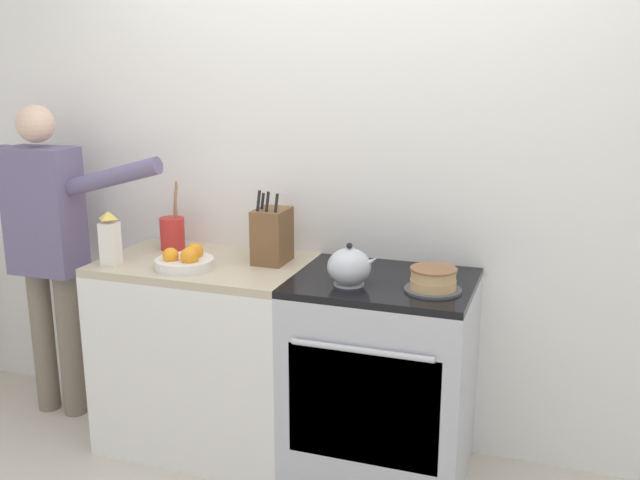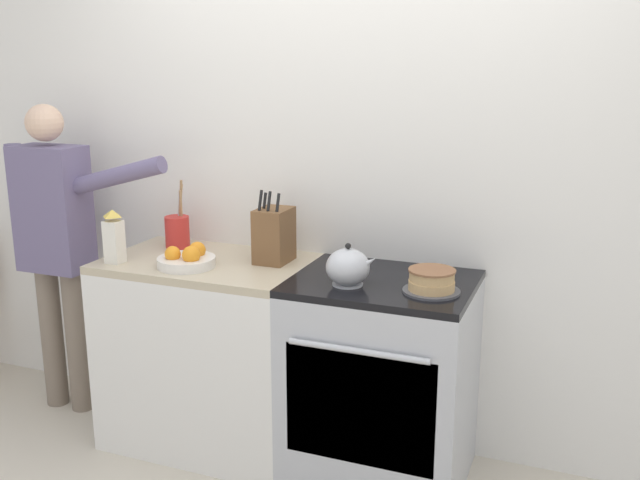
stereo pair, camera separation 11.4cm
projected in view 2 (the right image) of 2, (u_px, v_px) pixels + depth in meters
wall_back at (356, 164)px, 3.15m from camera, size 8.00×0.04×2.60m
counter_cabinet at (210, 351)px, 3.29m from camera, size 0.91×0.59×0.88m
stove_range at (380, 380)px, 2.99m from camera, size 0.73×0.62×0.88m
layer_cake at (432, 281)px, 2.73m from camera, size 0.22×0.22×0.09m
tea_kettle at (348, 267)px, 2.81m from camera, size 0.21×0.17×0.17m
knife_block at (274, 235)px, 3.12m from camera, size 0.14×0.18×0.33m
utensil_crock at (178, 231)px, 3.37m from camera, size 0.11×0.11×0.32m
fruit_bowl at (187, 259)px, 3.06m from camera, size 0.25×0.25×0.10m
milk_carton at (114, 238)px, 3.11m from camera, size 0.07×0.07×0.24m
person_baker at (56, 234)px, 3.49m from camera, size 0.90×0.20×1.55m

